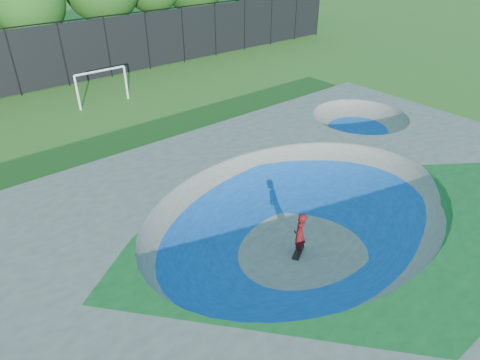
% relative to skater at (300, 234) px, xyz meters
% --- Properties ---
extents(ground, '(120.00, 120.00, 0.00)m').
position_rel_skater_xyz_m(ground, '(0.43, 0.33, -0.77)').
color(ground, '#34651C').
rests_on(ground, ground).
extents(skate_deck, '(22.00, 14.00, 1.50)m').
position_rel_skater_xyz_m(skate_deck, '(0.43, 0.33, -0.02)').
color(skate_deck, gray).
rests_on(skate_deck, ground).
extents(skater, '(0.67, 0.60, 1.54)m').
position_rel_skater_xyz_m(skater, '(0.00, 0.00, 0.00)').
color(skater, '#B10E11').
rests_on(skater, ground).
extents(skateboard, '(0.79, 0.57, 0.05)m').
position_rel_skater_xyz_m(skateboard, '(0.00, 0.00, -0.74)').
color(skateboard, black).
rests_on(skateboard, ground).
extents(soccer_goal, '(3.08, 0.12, 2.04)m').
position_rel_skater_xyz_m(soccer_goal, '(0.83, 16.63, 0.64)').
color(soccer_goal, white).
rests_on(soccer_goal, ground).
extents(fence, '(48.09, 0.09, 4.04)m').
position_rel_skater_xyz_m(fence, '(0.43, 21.33, 1.33)').
color(fence, black).
rests_on(fence, ground).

